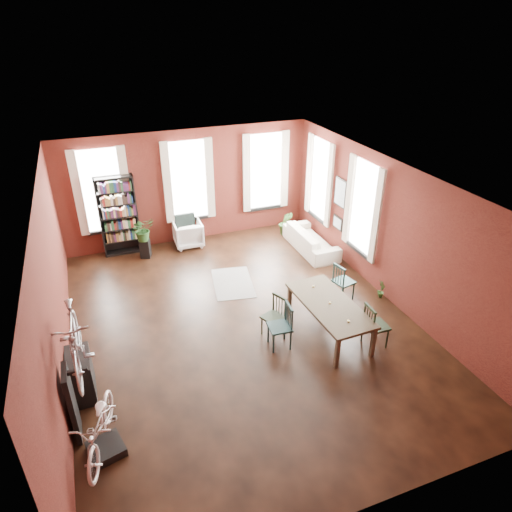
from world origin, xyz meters
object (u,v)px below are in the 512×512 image
dining_chair_b (273,317)px  bookshelf (119,216)px  dining_table (328,318)px  dining_chair_a (280,327)px  dining_chair_d (344,281)px  white_armchair (188,233)px  dining_chair_c (376,325)px  bicycle_floor (96,409)px  plant_stand (145,248)px  cream_sofa (311,236)px  bike_trainer (106,449)px  console_table (81,375)px

dining_chair_b → bookshelf: (-2.47, 4.86, 0.66)m
dining_table → dining_chair_a: bearing=179.9°
dining_chair_a → dining_chair_d: size_ratio=1.03×
dining_chair_a → white_armchair: bearing=-167.9°
dining_chair_c → bicycle_floor: size_ratio=0.59×
bookshelf → plant_stand: size_ratio=4.26×
dining_chair_b → dining_chair_d: (2.04, 0.67, 0.02)m
dining_chair_a → cream_sofa: 4.35m
bicycle_floor → cream_sofa: bearing=54.5°
dining_chair_c → bike_trainer: size_ratio=1.89×
white_armchair → bike_trainer: (-2.82, -6.41, -0.33)m
dining_table → dining_chair_a: 1.13m
bookshelf → cream_sofa: bearing=-19.0°
dining_chair_a → console_table: (-3.72, 0.05, -0.07)m
cream_sofa → dining_chair_a: bearing=144.7°
dining_chair_d → bike_trainer: size_ratio=1.83×
white_armchair → console_table: bearing=60.3°
dining_chair_a → bike_trainer: (-3.47, -1.37, -0.40)m
dining_chair_a → cream_sofa: dining_chair_a is taller
bookshelf → cream_sofa: size_ratio=1.06×
console_table → bicycle_floor: (0.25, -1.43, 0.54)m
dining_table → white_armchair: bearing=107.3°
white_armchair → bike_trainer: bearing=68.3°
bicycle_floor → dining_chair_d: bearing=38.8°
dining_chair_b → white_armchair: size_ratio=1.10×
cream_sofa → console_table: (-6.23, -3.50, -0.01)m
bookshelf → console_table: (-1.28, -5.20, -0.70)m
dining_table → white_armchair: (-1.77, 4.99, 0.04)m
white_armchair → dining_chair_d: bearing=126.4°
bookshelf → bike_trainer: (-1.02, -6.62, -1.03)m
dining_chair_c → plant_stand: (-3.70, 5.39, -0.21)m
dining_table → dining_chair_a: (-1.12, -0.04, 0.11)m
dining_chair_d → bike_trainer: (-5.54, -2.43, -0.38)m
dining_chair_a → dining_chair_b: 0.39m
console_table → plant_stand: (1.82, 4.71, -0.14)m
dining_chair_d → white_armchair: 4.81m
console_table → bike_trainer: bearing=-79.8°
dining_table → bike_trainer: (-4.59, -1.41, -0.29)m
dining_table → cream_sofa: size_ratio=1.02×
bicycle_floor → dining_chair_c: bearing=23.1°
bookshelf → plant_stand: bookshelf is taller
dining_table → plant_stand: 5.60m
dining_chair_b → dining_chair_c: bearing=35.8°
dining_chair_a → dining_chair_c: 1.91m
dining_chair_a → dining_chair_b: bearing=-179.4°
dining_chair_b → white_armchair: bearing=164.2°
dining_chair_b → dining_chair_c: size_ratio=0.92×
white_armchair → cream_sofa: cream_sofa is taller
dining_chair_c → dining_chair_d: (0.27, 1.70, -0.02)m
dining_chair_b → plant_stand: 4.78m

